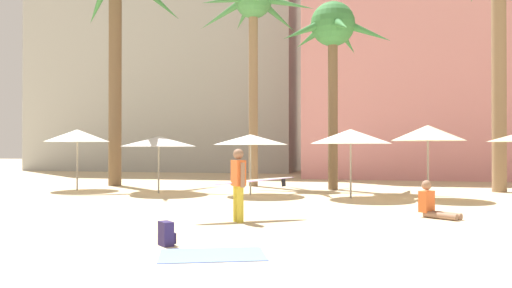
# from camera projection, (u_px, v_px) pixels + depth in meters

# --- Properties ---
(hotel_pink) EXTENTS (19.83, 9.30, 13.31)m
(hotel_pink) POSITION_uv_depth(u_px,v_px,m) (479.00, 63.00, 28.99)
(hotel_pink) COLOR pink
(hotel_pink) RESTS_ON ground
(hotel_tower_gray) EXTENTS (19.90, 10.34, 23.89)m
(hotel_tower_gray) POSITION_uv_depth(u_px,v_px,m) (175.00, 19.00, 39.34)
(hotel_tower_gray) COLOR #A8A8A3
(hotel_tower_gray) RESTS_ON ground
(palm_tree_far_left) EXTENTS (5.38, 5.05, 9.10)m
(palm_tree_far_left) POSITION_uv_depth(u_px,v_px,m) (253.00, 18.00, 21.86)
(palm_tree_far_left) COLOR #896B4C
(palm_tree_far_left) RESTS_ON ground
(palm_tree_center) EXTENTS (4.35, 4.60, 7.61)m
(palm_tree_center) POSITION_uv_depth(u_px,v_px,m) (333.00, 36.00, 20.01)
(palm_tree_center) COLOR brown
(palm_tree_center) RESTS_ON ground
(cafe_umbrella_2) EXTENTS (2.80, 2.80, 2.12)m
(cafe_umbrella_2) POSITION_uv_depth(u_px,v_px,m) (159.00, 141.00, 18.35)
(cafe_umbrella_2) COLOR gray
(cafe_umbrella_2) RESTS_ON ground
(cafe_umbrella_3) EXTENTS (2.71, 2.71, 2.32)m
(cafe_umbrella_3) POSITION_uv_depth(u_px,v_px,m) (351.00, 136.00, 16.55)
(cafe_umbrella_3) COLOR gray
(cafe_umbrella_3) RESTS_ON ground
(cafe_umbrella_4) EXTENTS (2.69, 2.69, 2.17)m
(cafe_umbrella_4) POSITION_uv_depth(u_px,v_px,m) (250.00, 140.00, 17.66)
(cafe_umbrella_4) COLOR gray
(cafe_umbrella_4) RESTS_ON ground
(cafe_umbrella_5) EXTENTS (2.39, 2.39, 2.44)m
(cafe_umbrella_5) POSITION_uv_depth(u_px,v_px,m) (428.00, 133.00, 16.25)
(cafe_umbrella_5) COLOR gray
(cafe_umbrella_5) RESTS_ON ground
(cafe_umbrella_6) EXTENTS (2.52, 2.52, 2.42)m
(cafe_umbrella_6) POSITION_uv_depth(u_px,v_px,m) (77.00, 136.00, 19.73)
(cafe_umbrella_6) COLOR gray
(cafe_umbrella_6) RESTS_ON ground
(beach_towel) EXTENTS (1.90, 1.52, 0.01)m
(beach_towel) POSITION_uv_depth(u_px,v_px,m) (212.00, 255.00, 7.78)
(beach_towel) COLOR #6684E0
(beach_towel) RESTS_ON ground
(backpack) EXTENTS (0.35, 0.35, 0.42)m
(backpack) POSITION_uv_depth(u_px,v_px,m) (166.00, 234.00, 8.54)
(backpack) COLOR #2D2350
(backpack) RESTS_ON ground
(person_near_right) EXTENTS (2.42, 1.68, 1.67)m
(person_near_right) POSITION_uv_depth(u_px,v_px,m) (240.00, 182.00, 11.37)
(person_near_right) COLOR gold
(person_near_right) RESTS_ON ground
(person_mid_right) EXTENTS (0.98, 0.87, 0.90)m
(person_mid_right) POSITION_uv_depth(u_px,v_px,m) (433.00, 205.00, 11.96)
(person_mid_right) COLOR #936B51
(person_mid_right) RESTS_ON ground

